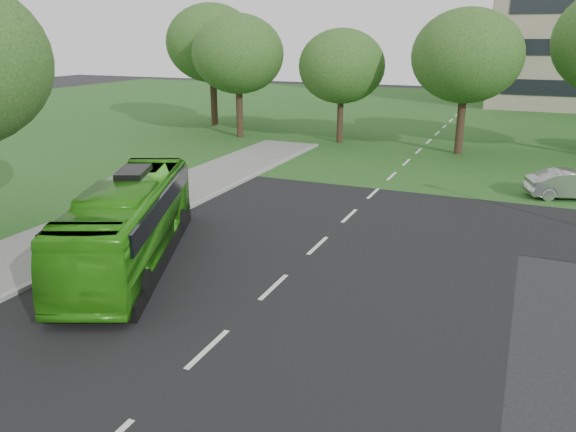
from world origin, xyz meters
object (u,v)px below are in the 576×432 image
(tree_park_c, at_px, (467,56))
(tree_park_f, at_px, (212,43))
(sedan, at_px, (572,185))
(tree_park_b, at_px, (342,66))
(tree_park_a, at_px, (238,54))
(bus, at_px, (130,222))

(tree_park_c, relative_size, tree_park_f, 0.91)
(tree_park_f, bearing_deg, tree_park_c, -11.53)
(tree_park_f, xyz_separation_m, sedan, (27.85, -13.52, -6.29))
(tree_park_b, bearing_deg, sedan, -33.65)
(tree_park_b, height_order, tree_park_c, tree_park_c)
(tree_park_a, relative_size, bus, 0.90)
(tree_park_a, height_order, tree_park_f, tree_park_f)
(tree_park_c, distance_m, sedan, 12.54)
(tree_park_b, height_order, sedan, tree_park_b)
(tree_park_a, distance_m, sedan, 25.49)
(tree_park_b, bearing_deg, bus, -88.67)
(tree_park_a, bearing_deg, tree_park_b, 5.56)
(tree_park_c, xyz_separation_m, bus, (-8.10, -24.07, -4.91))
(tree_park_f, height_order, bus, tree_park_f)
(tree_park_a, height_order, bus, tree_park_a)
(tree_park_f, bearing_deg, tree_park_b, -15.18)
(tree_park_b, xyz_separation_m, tree_park_c, (8.68, -0.92, 0.85))
(tree_park_c, relative_size, sedan, 2.22)
(tree_park_a, height_order, tree_park_c, tree_park_c)
(sedan, bearing_deg, tree_park_f, 44.97)
(tree_park_f, distance_m, sedan, 31.59)
(tree_park_a, relative_size, sedan, 2.20)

